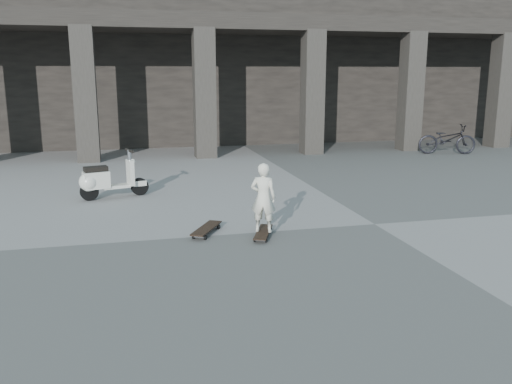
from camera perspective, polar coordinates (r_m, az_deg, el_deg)
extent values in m
plane|color=#51514E|center=(9.96, 12.38, -3.33)|extent=(90.00, 90.00, 0.00)
cube|color=black|center=(22.99, -3.04, 13.33)|extent=(28.00, 6.00, 6.00)
cube|color=black|center=(18.74, -0.46, 17.20)|extent=(28.00, 2.80, 0.50)
cube|color=#2E2B26|center=(17.13, -17.54, 9.71)|extent=(0.65, 0.65, 4.00)
cube|color=#2E2B26|center=(17.28, -5.46, 10.25)|extent=(0.65, 0.65, 4.00)
cube|color=#2E2B26|center=(18.14, 5.95, 10.34)|extent=(0.65, 0.65, 4.00)
cube|color=#2E2B26|center=(19.63, 15.98, 10.09)|extent=(0.65, 0.65, 4.00)
cube|color=#2E2B26|center=(21.61, 24.37, 9.65)|extent=(0.65, 0.65, 4.00)
cube|color=black|center=(8.99, 0.76, -4.22)|extent=(0.53, 0.91, 0.02)
cube|color=#B2B2B7|center=(9.30, 1.02, -3.89)|extent=(0.19, 0.11, 0.03)
cube|color=#B2B2B7|center=(8.70, 0.47, -5.05)|extent=(0.19, 0.11, 0.03)
cylinder|color=black|center=(9.31, 0.45, -3.92)|extent=(0.05, 0.07, 0.07)
cylinder|color=black|center=(9.29, 1.59, -3.97)|extent=(0.05, 0.07, 0.07)
cylinder|color=black|center=(8.72, -0.14, -5.08)|extent=(0.05, 0.07, 0.07)
cylinder|color=black|center=(8.70, 1.08, -5.13)|extent=(0.05, 0.07, 0.07)
cube|color=black|center=(9.18, -5.24, -3.81)|extent=(0.65, 0.91, 0.02)
cube|color=#B2B2B7|center=(9.48, -4.54, -3.55)|extent=(0.21, 0.15, 0.03)
cube|color=#B2B2B7|center=(8.90, -5.98, -4.65)|extent=(0.21, 0.15, 0.03)
cylinder|color=black|center=(9.52, -5.13, -3.57)|extent=(0.07, 0.09, 0.08)
cylinder|color=black|center=(9.45, -3.95, -3.67)|extent=(0.07, 0.09, 0.08)
cylinder|color=black|center=(8.94, -6.59, -4.66)|extent=(0.07, 0.09, 0.08)
cylinder|color=black|center=(8.87, -5.35, -4.78)|extent=(0.07, 0.09, 0.08)
imported|color=silver|center=(8.84, 0.77, -0.60)|extent=(0.49, 0.42, 1.15)
cylinder|color=black|center=(12.25, -12.15, 0.56)|extent=(0.40, 0.19, 0.38)
cylinder|color=black|center=(11.99, -17.14, 0.03)|extent=(0.40, 0.19, 0.38)
cube|color=silver|center=(12.10, -14.50, 0.58)|extent=(0.62, 0.39, 0.07)
cube|color=silver|center=(11.97, -16.46, 1.23)|extent=(0.59, 0.43, 0.36)
sphere|color=silver|center=(11.95, -17.21, 1.02)|extent=(0.40, 0.40, 0.40)
cube|color=black|center=(11.93, -16.53, 2.36)|extent=(0.53, 0.37, 0.10)
cube|color=silver|center=(12.13, -13.09, 2.02)|extent=(0.18, 0.34, 0.56)
cube|color=silver|center=(12.23, -12.16, 0.91)|extent=(0.31, 0.20, 0.12)
cylinder|color=#B2B2B7|center=(12.07, -13.17, 3.68)|extent=(0.11, 0.11, 0.29)
cylinder|color=black|center=(12.06, -13.20, 4.26)|extent=(0.18, 0.48, 0.06)
sphere|color=white|center=(12.11, -12.88, 3.16)|extent=(0.12, 0.12, 0.12)
imported|color=black|center=(19.11, 19.46, 5.25)|extent=(1.96, 1.16, 0.97)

